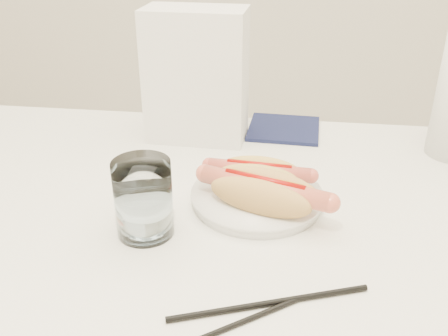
# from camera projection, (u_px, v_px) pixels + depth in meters

# --- Properties ---
(table) EXTENTS (1.20, 0.80, 0.75)m
(table) POSITION_uv_depth(u_px,v_px,m) (225.00, 245.00, 0.80)
(table) COLOR white
(table) RESTS_ON ground
(plate) EXTENTS (0.26, 0.26, 0.02)m
(plate) POSITION_uv_depth(u_px,v_px,m) (257.00, 199.00, 0.79)
(plate) COLOR white
(plate) RESTS_ON table
(hotdog_left) EXTENTS (0.17, 0.08, 0.05)m
(hotdog_left) POSITION_uv_depth(u_px,v_px,m) (259.00, 174.00, 0.80)
(hotdog_left) COLOR #DBB457
(hotdog_left) RESTS_ON plate
(hotdog_right) EXTENTS (0.20, 0.12, 0.05)m
(hotdog_right) POSITION_uv_depth(u_px,v_px,m) (264.00, 192.00, 0.74)
(hotdog_right) COLOR tan
(hotdog_right) RESTS_ON plate
(water_glass) EXTENTS (0.08, 0.08, 0.11)m
(water_glass) POSITION_uv_depth(u_px,v_px,m) (143.00, 199.00, 0.70)
(water_glass) COLOR silver
(water_glass) RESTS_ON table
(chopstick_near) EXTENTS (0.17, 0.13, 0.01)m
(chopstick_near) POSITION_uv_depth(u_px,v_px,m) (226.00, 328.00, 0.55)
(chopstick_near) COLOR black
(chopstick_near) RESTS_ON table
(chopstick_far) EXTENTS (0.23, 0.09, 0.01)m
(chopstick_far) POSITION_uv_depth(u_px,v_px,m) (270.00, 303.00, 0.59)
(chopstick_far) COLOR black
(chopstick_far) RESTS_ON table
(napkin_box) EXTENTS (0.20, 0.11, 0.26)m
(napkin_box) POSITION_uv_depth(u_px,v_px,m) (196.00, 76.00, 0.97)
(napkin_box) COLOR white
(napkin_box) RESTS_ON table
(navy_napkin) EXTENTS (0.15, 0.15, 0.01)m
(navy_napkin) POSITION_uv_depth(u_px,v_px,m) (284.00, 129.00, 1.06)
(navy_napkin) COLOR #12173A
(navy_napkin) RESTS_ON table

